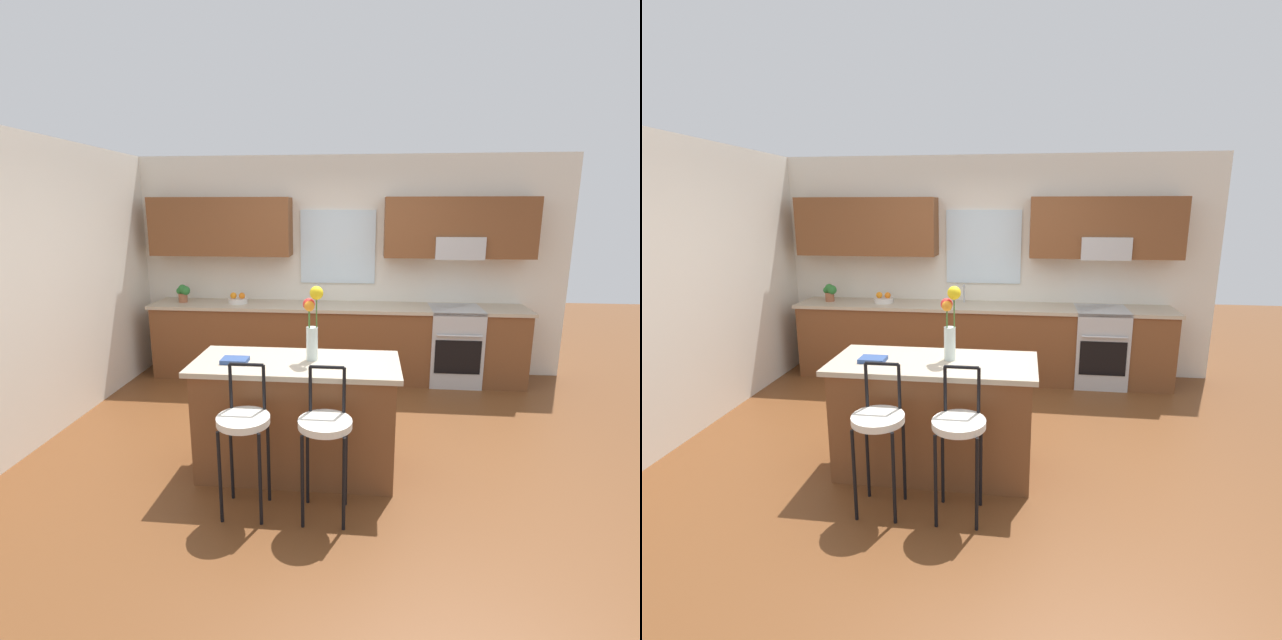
{
  "view_description": "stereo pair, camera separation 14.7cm",
  "coord_description": "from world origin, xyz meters",
  "views": [
    {
      "loc": [
        0.36,
        -3.94,
        2.06
      ],
      "look_at": [
        -0.08,
        0.55,
        1.0
      ],
      "focal_mm": 26.51,
      "sensor_mm": 36.0,
      "label": 1
    },
    {
      "loc": [
        0.51,
        -3.92,
        2.06
      ],
      "look_at": [
        -0.08,
        0.55,
        1.0
      ],
      "focal_mm": 26.51,
      "sensor_mm": 36.0,
      "label": 2
    }
  ],
  "objects": [
    {
      "name": "ground_plane",
      "position": [
        0.0,
        0.0,
        0.0
      ],
      "size": [
        14.0,
        14.0,
        0.0
      ],
      "primitive_type": "plane",
      "color": "brown"
    },
    {
      "name": "wall_left",
      "position": [
        -2.56,
        0.3,
        1.35
      ],
      "size": [
        0.12,
        4.6,
        2.7
      ],
      "primitive_type": "cube",
      "color": "silver",
      "rests_on": "ground"
    },
    {
      "name": "back_wall_assembly",
      "position": [
        0.03,
        1.98,
        1.51
      ],
      "size": [
        5.6,
        0.5,
        2.7
      ],
      "color": "silver",
      "rests_on": "ground"
    },
    {
      "name": "counter_run",
      "position": [
        -0.0,
        1.7,
        0.47
      ],
      "size": [
        4.56,
        0.64,
        0.92
      ],
      "color": "brown",
      "rests_on": "ground"
    },
    {
      "name": "sink_faucet",
      "position": [
        -0.23,
        1.84,
        1.06
      ],
      "size": [
        0.02,
        0.13,
        0.23
      ],
      "color": "#B7BABC",
      "rests_on": "counter_run"
    },
    {
      "name": "oven_range",
      "position": [
        1.43,
        1.68,
        0.46
      ],
      "size": [
        0.6,
        0.64,
        0.92
      ],
      "color": "#B7BABC",
      "rests_on": "ground"
    },
    {
      "name": "kitchen_island",
      "position": [
        -0.16,
        -0.51,
        0.46
      ],
      "size": [
        1.59,
        0.7,
        0.92
      ],
      "color": "brown",
      "rests_on": "ground"
    },
    {
      "name": "bar_stool_near",
      "position": [
        -0.44,
        -1.07,
        0.64
      ],
      "size": [
        0.36,
        0.36,
        1.04
      ],
      "color": "black",
      "rests_on": "ground"
    },
    {
      "name": "bar_stool_middle",
      "position": [
        0.11,
        -1.07,
        0.64
      ],
      "size": [
        0.36,
        0.36,
        1.04
      ],
      "color": "black",
      "rests_on": "ground"
    },
    {
      "name": "flower_vase",
      "position": [
        -0.04,
        -0.46,
        1.23
      ],
      "size": [
        0.16,
        0.13,
        0.58
      ],
      "color": "silver",
      "rests_on": "kitchen_island"
    },
    {
      "name": "cookbook",
      "position": [
        -0.62,
        -0.58,
        0.94
      ],
      "size": [
        0.2,
        0.15,
        0.03
      ],
      "primitive_type": "cube",
      "color": "navy",
      "rests_on": "kitchen_island"
    },
    {
      "name": "fruit_bowl_oranges",
      "position": [
        -1.22,
        1.7,
        0.96
      ],
      "size": [
        0.24,
        0.24,
        0.13
      ],
      "color": "silver",
      "rests_on": "counter_run"
    },
    {
      "name": "potted_plant_small",
      "position": [
        -1.92,
        1.7,
        1.05
      ],
      "size": [
        0.18,
        0.12,
        0.22
      ],
      "color": "#9E5B3D",
      "rests_on": "counter_run"
    }
  ]
}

